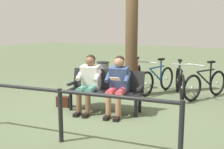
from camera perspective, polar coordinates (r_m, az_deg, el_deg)
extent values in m
plane|color=#566647|center=(5.98, -1.96, -7.25)|extent=(40.00, 40.00, 0.00)
cube|color=black|center=(5.71, -1.53, -3.66)|extent=(1.66, 0.76, 0.05)
cube|color=black|center=(5.84, -0.89, -1.00)|extent=(1.59, 0.46, 0.42)
cube|color=black|center=(5.47, 5.96, -2.86)|extent=(0.14, 0.40, 0.05)
cube|color=black|center=(5.98, -8.38, -1.82)|extent=(0.14, 0.40, 0.05)
cylinder|color=black|center=(5.41, 5.07, -6.94)|extent=(0.07, 0.07, 0.40)
cylinder|color=black|center=(5.90, -8.70, -5.58)|extent=(0.07, 0.07, 0.40)
cylinder|color=black|center=(5.73, 5.89, -5.99)|extent=(0.07, 0.07, 0.40)
cylinder|color=black|center=(6.20, -7.25, -4.80)|extent=(0.07, 0.07, 0.40)
cube|color=#334772|center=(5.57, 1.58, -1.01)|extent=(0.43, 0.38, 0.55)
sphere|color=#A87554|center=(5.50, 1.54, 2.59)|extent=(0.21, 0.21, 0.21)
sphere|color=black|center=(5.52, 1.63, 3.00)|extent=(0.20, 0.20, 0.20)
cylinder|color=#D84C59|center=(5.40, 1.96, -3.74)|extent=(0.23, 0.42, 0.15)
cylinder|color=#A87554|center=(5.29, 1.31, -7.02)|extent=(0.11, 0.11, 0.45)
cube|color=black|center=(5.26, 0.97, -9.30)|extent=(0.13, 0.23, 0.07)
cylinder|color=#334772|center=(5.39, 3.24, -0.71)|extent=(0.15, 0.32, 0.23)
cylinder|color=#D84C59|center=(5.46, -0.06, -3.58)|extent=(0.23, 0.42, 0.15)
cylinder|color=#A87554|center=(5.35, -0.75, -6.82)|extent=(0.11, 0.11, 0.45)
cube|color=black|center=(5.32, -1.11, -9.07)|extent=(0.13, 0.23, 0.07)
cylinder|color=#334772|center=(5.51, -0.77, -0.47)|extent=(0.15, 0.32, 0.23)
cube|color=silver|center=(5.28, 0.62, -0.95)|extent=(0.22, 0.16, 0.09)
cube|color=white|center=(5.79, -4.48, -0.62)|extent=(0.43, 0.38, 0.55)
sphere|color=brown|center=(5.72, -4.61, 2.84)|extent=(0.21, 0.21, 0.21)
sphere|color=black|center=(5.74, -4.49, 3.24)|extent=(0.20, 0.20, 0.20)
cylinder|color=#4C8C7A|center=(5.62, -4.32, -3.24)|extent=(0.23, 0.42, 0.15)
cylinder|color=brown|center=(5.51, -5.10, -6.37)|extent=(0.11, 0.11, 0.45)
cube|color=black|center=(5.48, -5.50, -8.55)|extent=(0.13, 0.23, 0.07)
cylinder|color=white|center=(5.59, -3.09, -0.32)|extent=(0.15, 0.32, 0.23)
cylinder|color=#4C8C7A|center=(5.70, -6.17, -3.08)|extent=(0.23, 0.42, 0.15)
cylinder|color=brown|center=(5.59, -6.99, -6.16)|extent=(0.11, 0.11, 0.45)
cube|color=black|center=(5.56, -7.40, -8.31)|extent=(0.13, 0.23, 0.07)
cylinder|color=white|center=(5.75, -6.79, -0.09)|extent=(0.15, 0.32, 0.23)
cube|color=#3F1E14|center=(6.20, -10.23, -5.65)|extent=(0.32, 0.20, 0.24)
cylinder|color=#4C3823|center=(6.88, 4.19, 12.03)|extent=(0.31, 0.31, 4.05)
cylinder|color=slate|center=(7.48, -1.93, -0.58)|extent=(0.33, 0.33, 0.81)
cylinder|color=black|center=(7.42, -1.95, 2.62)|extent=(0.35, 0.35, 0.03)
torus|color=black|center=(6.78, 16.60, -2.74)|extent=(0.33, 0.63, 0.66)
cylinder|color=silver|center=(6.78, 16.60, -2.74)|extent=(0.07, 0.08, 0.06)
torus|color=black|center=(7.59, 21.38, -1.68)|extent=(0.33, 0.63, 0.66)
cylinder|color=silver|center=(7.59, 21.38, -1.68)|extent=(0.07, 0.08, 0.06)
cylinder|color=black|center=(7.11, 19.30, 0.82)|extent=(0.30, 0.59, 0.04)
cylinder|color=black|center=(7.08, 18.83, -0.84)|extent=(0.28, 0.56, 0.43)
cylinder|color=black|center=(7.27, 20.10, 0.32)|extent=(0.04, 0.04, 0.55)
cube|color=black|center=(7.24, 20.23, 2.51)|extent=(0.17, 0.24, 0.05)
cylinder|color=#B2B2B7|center=(6.76, 17.36, 1.93)|extent=(0.45, 0.23, 0.03)
torus|color=black|center=(6.75, 14.59, -2.69)|extent=(0.31, 0.63, 0.66)
cylinder|color=silver|center=(6.75, 14.59, -2.69)|extent=(0.07, 0.07, 0.06)
torus|color=black|center=(7.74, 13.72, -1.06)|extent=(0.31, 0.63, 0.66)
cylinder|color=silver|center=(7.74, 13.72, -1.06)|extent=(0.07, 0.07, 0.06)
cylinder|color=black|center=(7.18, 14.25, 1.15)|extent=(0.28, 0.60, 0.04)
cylinder|color=black|center=(7.13, 14.25, -0.53)|extent=(0.27, 0.57, 0.43)
cylinder|color=black|center=(7.37, 14.07, 0.75)|extent=(0.04, 0.04, 0.55)
cube|color=black|center=(7.34, 14.16, 2.91)|extent=(0.17, 0.24, 0.05)
cylinder|color=#B2B2B7|center=(6.76, 14.69, 2.05)|extent=(0.46, 0.21, 0.03)
torus|color=black|center=(7.02, 7.24, -1.97)|extent=(0.19, 0.66, 0.66)
cylinder|color=silver|center=(7.02, 7.24, -1.97)|extent=(0.06, 0.07, 0.06)
torus|color=black|center=(7.86, 11.48, -0.81)|extent=(0.19, 0.66, 0.66)
cylinder|color=silver|center=(7.86, 11.48, -0.81)|extent=(0.06, 0.07, 0.06)
cylinder|color=#1E519E|center=(7.37, 9.57, 1.54)|extent=(0.16, 0.63, 0.04)
cylinder|color=#1E519E|center=(7.34, 9.19, -0.07)|extent=(0.16, 0.59, 0.43)
cylinder|color=#1E519E|center=(7.54, 10.30, 1.08)|extent=(0.04, 0.04, 0.55)
cube|color=black|center=(7.50, 10.37, 3.20)|extent=(0.13, 0.23, 0.05)
cylinder|color=#B2B2B7|center=(7.01, 7.81, 2.56)|extent=(0.48, 0.13, 0.03)
torus|color=black|center=(7.14, 4.53, -1.72)|extent=(0.25, 0.65, 0.66)
cylinder|color=silver|center=(7.14, 4.53, -1.72)|extent=(0.07, 0.07, 0.06)
torus|color=black|center=(8.13, 5.62, -0.31)|extent=(0.25, 0.65, 0.66)
cylinder|color=silver|center=(8.13, 5.62, -0.31)|extent=(0.07, 0.07, 0.06)
cylinder|color=#B71414|center=(7.57, 5.16, 1.85)|extent=(0.23, 0.62, 0.04)
cylinder|color=#B71414|center=(7.52, 5.05, 0.26)|extent=(0.22, 0.58, 0.43)
cylinder|color=#B71414|center=(7.76, 5.34, 1.45)|extent=(0.04, 0.04, 0.55)
cube|color=black|center=(7.73, 5.37, 3.50)|extent=(0.15, 0.24, 0.05)
cylinder|color=#B2B2B7|center=(7.15, 4.72, 2.76)|extent=(0.47, 0.17, 0.03)
cylinder|color=black|center=(3.69, 14.39, -11.68)|extent=(0.07, 0.07, 0.85)
cylinder|color=black|center=(4.28, -10.81, -8.50)|extent=(0.07, 0.07, 0.85)
cylinder|color=black|center=(4.18, -10.98, -3.48)|extent=(3.60, 0.62, 0.06)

